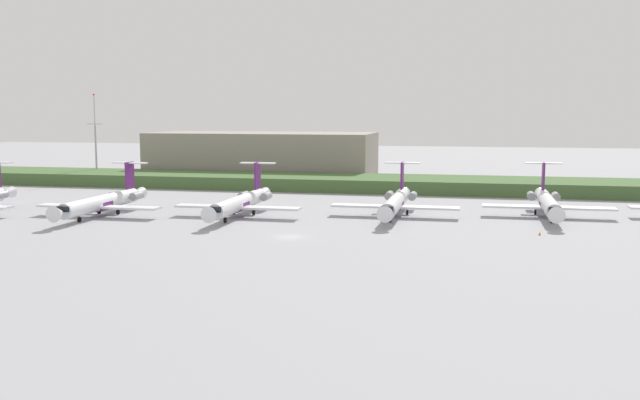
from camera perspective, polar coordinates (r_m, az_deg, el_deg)
name	(u,v)px	position (r m, az deg, el deg)	size (l,w,h in m)	color
ground_plane	(330,210)	(136.64, 0.81, -0.79)	(500.00, 500.00, 0.00)	#939399
grass_berm	(361,183)	(172.31, 3.27, 1.36)	(320.00, 20.00, 3.08)	#426033
regional_jet_second	(103,202)	(134.69, -16.90, -0.13)	(22.81, 31.00, 9.00)	silver
regional_jet_third	(240,202)	(129.10, -6.37, -0.17)	(22.81, 31.00, 9.00)	silver
regional_jet_fourth	(396,202)	(129.52, 6.07, -0.14)	(22.81, 31.00, 9.00)	silver
regional_jet_fifth	(548,202)	(134.34, 17.68, -0.18)	(22.81, 31.00, 9.00)	silver
antenna_mast	(96,145)	(203.20, -17.44, 4.23)	(4.40, 0.50, 23.36)	#B2B2B7
distant_hangar	(262,155)	(201.79, -4.62, 3.57)	(62.26, 24.45, 12.71)	gray
safety_cone_front_marker	(540,233)	(114.02, 17.11, -2.56)	(0.44, 0.44, 0.55)	orange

